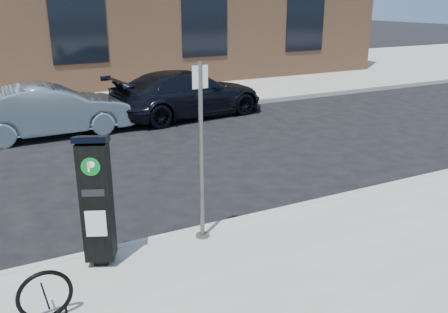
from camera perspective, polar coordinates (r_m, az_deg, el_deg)
ground at (r=7.77m, az=1.87°, el=-8.37°), size 120.00×120.00×0.00m
sidewalk_far at (r=20.62m, az=-17.54°, el=7.99°), size 60.00×12.00×0.15m
curb_near at (r=7.72m, az=1.95°, el=-7.93°), size 60.00×0.12×0.16m
curb_far at (r=14.88m, az=-13.33°, el=4.58°), size 60.00×0.12×0.16m
parking_kiosk at (r=6.29m, az=-15.08°, el=-4.99°), size 0.52×0.50×1.79m
sign_pole at (r=6.64m, az=-2.75°, el=0.21°), size 0.23×0.21×2.57m
bike_rack at (r=5.70m, az=-20.73°, el=-15.38°), size 0.60×0.07×0.60m
car_silver at (r=13.48m, az=-20.16°, el=5.25°), size 4.25×1.59×1.39m
car_dark at (r=14.86m, az=-4.38°, el=7.54°), size 5.15×2.60×1.43m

